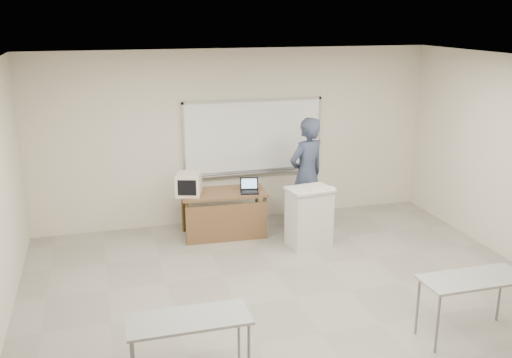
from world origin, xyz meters
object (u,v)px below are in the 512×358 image
object	(u,v)px
whiteboard	(253,137)
mouse	(253,187)
instructor_desk	(225,206)
podium	(309,217)
laptop	(249,189)
presenter	(307,175)
crt_monitor	(189,184)
keyboard	(322,189)

from	to	relation	value
whiteboard	mouse	xyz separation A→B (m)	(-0.18, -0.62, -0.71)
mouse	instructor_desk	bearing A→B (deg)	178.27
podium	mouse	distance (m)	1.13
laptop	presenter	bearing A→B (deg)	10.47
whiteboard	laptop	world-z (taller)	whiteboard
instructor_desk	crt_monitor	distance (m)	0.68
crt_monitor	presenter	world-z (taller)	presenter
whiteboard	presenter	size ratio (longest dim) A/B	1.28
whiteboard	podium	size ratio (longest dim) A/B	2.62
instructor_desk	keyboard	world-z (taller)	keyboard
mouse	presenter	xyz separation A→B (m)	(0.87, -0.20, 0.20)
instructor_desk	keyboard	bearing A→B (deg)	-28.24
crt_monitor	laptop	world-z (taller)	crt_monitor
whiteboard	mouse	world-z (taller)	whiteboard
crt_monitor	keyboard	size ratio (longest dim) A/B	1.04
instructor_desk	mouse	world-z (taller)	mouse
mouse	crt_monitor	bearing A→B (deg)	163.13
instructor_desk	mouse	distance (m)	0.60
keyboard	presenter	size ratio (longest dim) A/B	0.22
laptop	mouse	distance (m)	0.22
mouse	podium	bearing A→B (deg)	-70.32
whiteboard	laptop	bearing A→B (deg)	-110.67
crt_monitor	keyboard	world-z (taller)	crt_monitor
laptop	mouse	bearing A→B (deg)	67.14
mouse	keyboard	size ratio (longest dim) A/B	0.23
laptop	keyboard	xyz separation A→B (m)	(0.95, -0.79, 0.15)
instructor_desk	laptop	xyz separation A→B (m)	(0.40, -0.02, 0.27)
crt_monitor	presenter	size ratio (longest dim) A/B	0.22
whiteboard	presenter	world-z (taller)	whiteboard
laptop	instructor_desk	bearing A→B (deg)	-170.29
instructor_desk	podium	size ratio (longest dim) A/B	1.46
whiteboard	podium	xyz separation A→B (m)	(0.50, -1.47, -1.00)
laptop	presenter	distance (m)	1.01
laptop	whiteboard	bearing A→B (deg)	81.36
instructor_desk	mouse	size ratio (longest dim) A/B	14.49
instructor_desk	presenter	xyz separation A→B (m)	(1.39, -0.04, 0.43)
presenter	whiteboard	bearing A→B (deg)	-72.52
whiteboard	instructor_desk	distance (m)	1.41
podium	keyboard	world-z (taller)	keyboard
crt_monitor	instructor_desk	bearing A→B (deg)	5.01
whiteboard	crt_monitor	size ratio (longest dim) A/B	5.73
crt_monitor	laptop	bearing A→B (deg)	9.33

